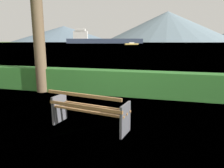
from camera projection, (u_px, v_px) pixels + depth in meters
name	position (u px, v px, depth m)	size (l,w,h in m)	color
ground_plane	(91.00, 127.00, 4.73)	(1400.00, 1400.00, 0.00)	#567A38
water_surface	(166.00, 43.00, 296.23)	(620.00, 620.00, 0.00)	#6B8EA3
park_bench	(89.00, 110.00, 4.59)	(1.86, 0.87, 0.87)	olive
hedge_row	(120.00, 83.00, 7.53)	(11.72, 0.62, 0.90)	#2D6B28
cargo_ship_large	(99.00, 39.00, 194.37)	(71.03, 27.25, 13.57)	#2D384C
fishing_boat_near	(131.00, 44.00, 122.33)	(8.39, 5.49, 1.41)	gold
distant_hills	(170.00, 30.00, 537.83)	(846.69, 363.23, 75.37)	slate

